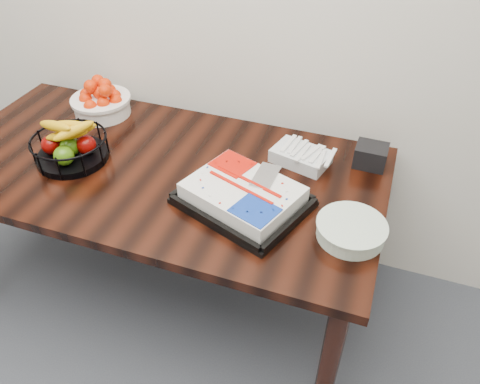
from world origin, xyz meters
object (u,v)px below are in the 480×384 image
(table, at_px, (159,182))
(tangerine_bowl, at_px, (101,99))
(fruit_basket, at_px, (70,146))
(napkin_box, at_px, (371,156))
(cake_tray, at_px, (243,195))
(plate_stack, at_px, (351,230))

(table, distance_m, tangerine_bowl, 0.53)
(fruit_basket, relative_size, napkin_box, 2.44)
(cake_tray, bearing_deg, table, 165.31)
(fruit_basket, bearing_deg, table, 12.46)
(cake_tray, height_order, plate_stack, cake_tray)
(cake_tray, relative_size, napkin_box, 4.23)
(tangerine_bowl, bearing_deg, plate_stack, -19.32)
(table, xyz_separation_m, fruit_basket, (-0.34, -0.07, 0.15))
(tangerine_bowl, bearing_deg, table, -33.92)
(cake_tray, xyz_separation_m, tangerine_bowl, (-0.83, 0.39, 0.03))
(table, bearing_deg, cake_tray, -14.69)
(table, distance_m, plate_stack, 0.82)
(plate_stack, distance_m, napkin_box, 0.43)
(tangerine_bowl, distance_m, fruit_basket, 0.37)
(fruit_basket, xyz_separation_m, napkin_box, (1.14, 0.37, -0.02))
(fruit_basket, bearing_deg, cake_tray, -2.43)
(cake_tray, relative_size, fruit_basket, 1.73)
(tangerine_bowl, relative_size, fruit_basket, 0.90)
(fruit_basket, distance_m, plate_stack, 1.13)
(tangerine_bowl, height_order, fruit_basket, tangerine_bowl)
(cake_tray, bearing_deg, plate_stack, -5.32)
(table, distance_m, cake_tray, 0.44)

